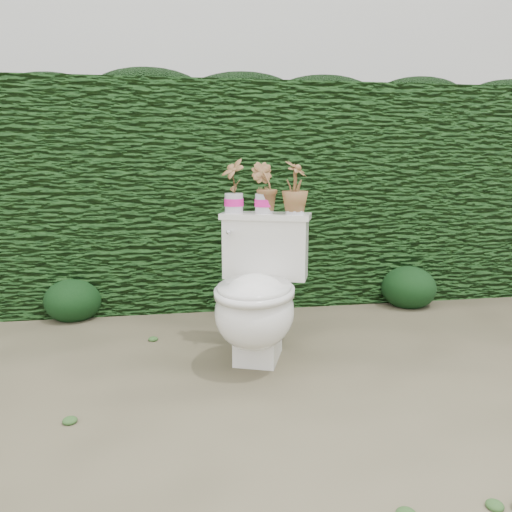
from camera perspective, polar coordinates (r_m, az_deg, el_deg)
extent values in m
plane|color=#797053|center=(2.62, 2.91, -13.19)|extent=(60.00, 60.00, 0.00)
cube|color=#25551C|center=(3.98, -1.90, 7.05)|extent=(8.00, 1.00, 1.60)
cube|color=silver|center=(8.46, -1.82, 17.28)|extent=(8.00, 3.50, 4.00)
cube|color=white|center=(2.76, 0.26, -9.70)|extent=(0.31, 0.36, 0.20)
ellipsoid|color=white|center=(2.60, -0.15, -6.34)|extent=(0.56, 0.62, 0.39)
cube|color=white|center=(2.84, 1.11, 0.87)|extent=(0.50, 0.32, 0.34)
cube|color=white|center=(2.81, 1.12, 4.58)|extent=(0.53, 0.35, 0.03)
cylinder|color=silver|center=(2.77, -3.01, 2.80)|extent=(0.04, 0.06, 0.02)
sphere|color=silver|center=(2.74, -3.16, 2.71)|extent=(0.03, 0.03, 0.03)
imported|color=#337023|center=(2.84, -2.56, 7.88)|extent=(0.16, 0.18, 0.29)
imported|color=#337023|center=(2.80, 0.96, 7.65)|extent=(0.19, 0.18, 0.27)
imported|color=#337023|center=(2.78, 4.48, 7.65)|extent=(0.21, 0.21, 0.28)
ellipsoid|color=#143813|center=(3.65, -20.18, -4.29)|extent=(0.39, 0.39, 0.31)
ellipsoid|color=#143813|center=(3.49, -1.66, -4.85)|extent=(0.30, 0.30, 0.24)
ellipsoid|color=#143813|center=(3.89, 17.05, -3.06)|extent=(0.40, 0.40, 0.32)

